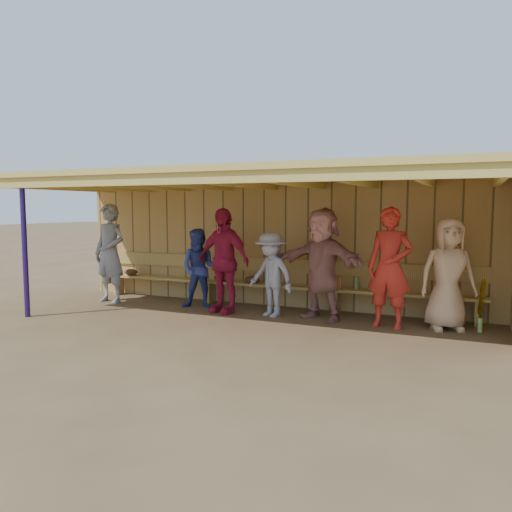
{
  "coord_description": "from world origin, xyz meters",
  "views": [
    {
      "loc": [
        3.49,
        -7.67,
        1.9
      ],
      "look_at": [
        0.0,
        0.35,
        1.05
      ],
      "focal_mm": 35.0,
      "sensor_mm": 36.0,
      "label": 1
    }
  ],
  "objects_px": {
    "player_d": "(223,261)",
    "player_e": "(271,274)",
    "player_g": "(390,267)",
    "player_c": "(200,269)",
    "bench": "(272,280)",
    "player_f": "(322,264)",
    "player_h": "(448,274)",
    "player_a": "(110,253)"
  },
  "relations": [
    {
      "from": "player_d",
      "to": "player_f",
      "type": "xyz_separation_m",
      "value": [
        1.8,
        0.17,
        0.01
      ]
    },
    {
      "from": "player_g",
      "to": "bench",
      "type": "height_order",
      "value": "player_g"
    },
    {
      "from": "player_a",
      "to": "bench",
      "type": "bearing_deg",
      "value": 20.33
    },
    {
      "from": "player_d",
      "to": "player_e",
      "type": "xyz_separation_m",
      "value": [
        0.92,
        0.04,
        -0.21
      ]
    },
    {
      "from": "player_a",
      "to": "player_h",
      "type": "relative_size",
      "value": 1.13
    },
    {
      "from": "player_e",
      "to": "bench",
      "type": "xyz_separation_m",
      "value": [
        -0.29,
        0.77,
        -0.21
      ]
    },
    {
      "from": "player_h",
      "to": "bench",
      "type": "xyz_separation_m",
      "value": [
        -3.17,
        0.58,
        -0.35
      ]
    },
    {
      "from": "player_a",
      "to": "player_d",
      "type": "bearing_deg",
      "value": 5.99
    },
    {
      "from": "player_d",
      "to": "player_g",
      "type": "height_order",
      "value": "player_g"
    },
    {
      "from": "player_a",
      "to": "player_e",
      "type": "distance_m",
      "value": 3.47
    },
    {
      "from": "player_d",
      "to": "bench",
      "type": "distance_m",
      "value": 1.11
    },
    {
      "from": "player_a",
      "to": "player_e",
      "type": "bearing_deg",
      "value": 6.55
    },
    {
      "from": "player_d",
      "to": "player_f",
      "type": "height_order",
      "value": "player_f"
    },
    {
      "from": "player_c",
      "to": "bench",
      "type": "height_order",
      "value": "player_c"
    },
    {
      "from": "player_g",
      "to": "bench",
      "type": "xyz_separation_m",
      "value": [
        -2.31,
        0.81,
        -0.44
      ]
    },
    {
      "from": "player_d",
      "to": "bench",
      "type": "height_order",
      "value": "player_d"
    },
    {
      "from": "player_c",
      "to": "player_g",
      "type": "height_order",
      "value": "player_g"
    },
    {
      "from": "player_g",
      "to": "player_a",
      "type": "bearing_deg",
      "value": -172.25
    },
    {
      "from": "player_d",
      "to": "player_h",
      "type": "bearing_deg",
      "value": 16.09
    },
    {
      "from": "player_g",
      "to": "player_d",
      "type": "bearing_deg",
      "value": -172.4
    },
    {
      "from": "player_e",
      "to": "player_h",
      "type": "distance_m",
      "value": 2.89
    },
    {
      "from": "player_a",
      "to": "player_g",
      "type": "height_order",
      "value": "player_a"
    },
    {
      "from": "bench",
      "to": "player_f",
      "type": "bearing_deg",
      "value": -28.91
    },
    {
      "from": "player_a",
      "to": "player_e",
      "type": "relative_size",
      "value": 1.34
    },
    {
      "from": "player_a",
      "to": "player_d",
      "type": "xyz_separation_m",
      "value": [
        2.54,
        0.02,
        -0.04
      ]
    },
    {
      "from": "player_f",
      "to": "player_g",
      "type": "relative_size",
      "value": 0.99
    },
    {
      "from": "player_d",
      "to": "player_g",
      "type": "relative_size",
      "value": 0.98
    },
    {
      "from": "player_e",
      "to": "player_g",
      "type": "xyz_separation_m",
      "value": [
        2.03,
        -0.03,
        0.22
      ]
    },
    {
      "from": "player_g",
      "to": "player_h",
      "type": "height_order",
      "value": "player_g"
    },
    {
      "from": "player_c",
      "to": "player_f",
      "type": "xyz_separation_m",
      "value": [
        2.39,
        -0.0,
        0.2
      ]
    },
    {
      "from": "player_f",
      "to": "player_g",
      "type": "bearing_deg",
      "value": 11.5
    },
    {
      "from": "player_c",
      "to": "player_d",
      "type": "bearing_deg",
      "value": -30.02
    },
    {
      "from": "player_g",
      "to": "bench",
      "type": "bearing_deg",
      "value": 168.21
    },
    {
      "from": "player_a",
      "to": "bench",
      "type": "relative_size",
      "value": 0.26
    },
    {
      "from": "player_a",
      "to": "player_h",
      "type": "xyz_separation_m",
      "value": [
        6.33,
        0.25,
        -0.11
      ]
    },
    {
      "from": "player_g",
      "to": "player_h",
      "type": "bearing_deg",
      "value": 22.14
    },
    {
      "from": "player_a",
      "to": "player_g",
      "type": "distance_m",
      "value": 5.48
    },
    {
      "from": "player_h",
      "to": "player_f",
      "type": "bearing_deg",
      "value": 160.53
    },
    {
      "from": "player_a",
      "to": "bench",
      "type": "distance_m",
      "value": 3.31
    },
    {
      "from": "player_e",
      "to": "player_h",
      "type": "relative_size",
      "value": 0.85
    },
    {
      "from": "player_c",
      "to": "player_h",
      "type": "xyz_separation_m",
      "value": [
        4.38,
        0.06,
        0.12
      ]
    },
    {
      "from": "player_d",
      "to": "player_a",
      "type": "bearing_deg",
      "value": -166.94
    }
  ]
}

